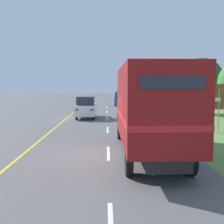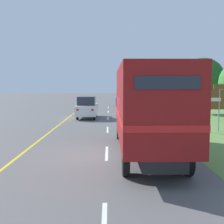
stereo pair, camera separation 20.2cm
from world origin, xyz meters
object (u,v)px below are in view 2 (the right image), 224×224
(lead_car_white, at_px, (87,107))
(roadside_tree_mid, at_px, (202,80))
(horse_trailer_truck, at_px, (147,108))
(delineator_post, at_px, (202,142))
(highway_sign, at_px, (207,101))
(lead_car_blue_ahead, at_px, (122,99))

(lead_car_white, height_order, roadside_tree_mid, roadside_tree_mid)
(horse_trailer_truck, relative_size, delineator_post, 9.13)
(highway_sign, height_order, roadside_tree_mid, roadside_tree_mid)
(lead_car_blue_ahead, height_order, highway_sign, highway_sign)
(lead_car_white, distance_m, roadside_tree_mid, 12.56)
(horse_trailer_truck, distance_m, roadside_tree_mid, 19.56)
(roadside_tree_mid, bearing_deg, delineator_post, -108.18)
(lead_car_white, height_order, lead_car_blue_ahead, lead_car_blue_ahead)
(lead_car_blue_ahead, xyz_separation_m, highway_sign, (4.48, -23.32, 0.97))
(lead_car_white, relative_size, roadside_tree_mid, 0.75)
(lead_car_white, xyz_separation_m, highway_sign, (8.38, -7.60, 0.99))
(lead_car_blue_ahead, relative_size, roadside_tree_mid, 0.66)
(lead_car_blue_ahead, xyz_separation_m, roadside_tree_mid, (7.84, -12.07, 2.52))
(horse_trailer_truck, xyz_separation_m, roadside_tree_mid, (8.14, 17.72, 1.51))
(lead_car_white, relative_size, delineator_post, 4.61)
(roadside_tree_mid, bearing_deg, highway_sign, -106.61)
(delineator_post, bearing_deg, roadside_tree_mid, 71.82)
(horse_trailer_truck, height_order, lead_car_blue_ahead, horse_trailer_truck)
(delineator_post, bearing_deg, lead_car_white, 114.01)
(roadside_tree_mid, relative_size, delineator_post, 6.17)
(horse_trailer_truck, relative_size, roadside_tree_mid, 1.48)
(roadside_tree_mid, distance_m, delineator_post, 18.44)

